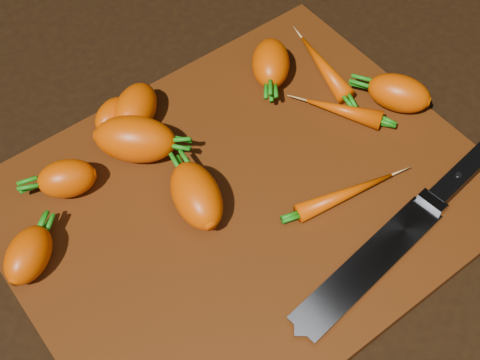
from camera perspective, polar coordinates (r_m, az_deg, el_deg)
ground at (r=0.73m, az=0.48°, el=-2.09°), size 2.00×2.00×0.01m
cutting_board at (r=0.72m, az=0.48°, el=-1.61°), size 0.50×0.40×0.01m
carrot_0 at (r=0.69m, az=-17.61°, el=-6.11°), size 0.08×0.07×0.04m
carrot_1 at (r=0.73m, az=-14.56°, el=0.12°), size 0.07×0.06×0.04m
carrot_2 at (r=0.74m, az=-8.93°, el=3.47°), size 0.10×0.10×0.05m
carrot_3 at (r=0.69m, az=-3.73°, el=-1.32°), size 0.07×0.09×0.05m
carrot_4 at (r=0.77m, az=-8.93°, el=6.00°), size 0.08×0.08×0.05m
carrot_5 at (r=0.78m, az=-10.79°, el=5.42°), size 0.06×0.05×0.03m
carrot_6 at (r=0.80m, az=13.40°, el=7.23°), size 0.07×0.09×0.04m
carrot_7 at (r=0.83m, az=7.14°, el=9.59°), size 0.05×0.11×0.02m
carrot_8 at (r=0.72m, az=9.00°, el=-1.19°), size 0.12×0.04×0.02m
carrot_9 at (r=0.79m, az=8.83°, el=5.87°), size 0.07×0.09×0.02m
carrot_10 at (r=0.81m, az=2.64°, el=9.92°), size 0.08×0.08×0.05m
knife at (r=0.69m, az=11.91°, el=-6.10°), size 0.32×0.07×0.02m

